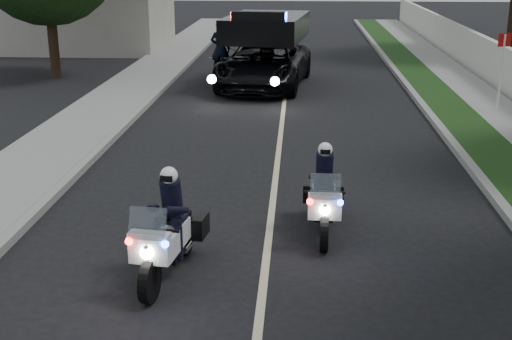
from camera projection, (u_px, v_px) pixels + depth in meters
The scene contains 14 objects.
curb_right at pixel (450, 140), 16.33m from camera, with size 0.20×60.00×0.15m, color gray.
grass_verge at pixel (479, 140), 16.28m from camera, with size 1.20×60.00×0.16m, color #193814.
curb_left at pixel (115, 134), 16.83m from camera, with size 0.20×60.00×0.15m, color gray.
sidewalk_left at pixel (72, 133), 16.89m from camera, with size 2.00×60.00×0.16m, color gray.
lane_marking at pixel (280, 140), 16.60m from camera, with size 0.12×50.00×0.01m, color #BFB78C.
police_moto_left at pixel (170, 275), 9.66m from camera, with size 0.65×1.86×1.58m, color silver, non-canonical shape.
police_moto_right at pixel (323, 232), 11.16m from camera, with size 0.62×1.76×1.50m, color silver, non-canonical shape.
police_suv at pixel (264, 87), 23.17m from camera, with size 2.66×5.76×2.80m, color black.
bicycle at pixel (221, 81), 24.13m from camera, with size 0.62×1.77×0.93m, color black.
cyclist at pixel (221, 81), 24.13m from camera, with size 0.69×0.46×1.92m, color black.
sign_post at pixel (496, 116), 19.02m from camera, with size 0.37×0.37×2.38m, color #B8120D, non-canonical shape.
tree_right_d at pixel (508, 57), 29.82m from camera, with size 7.36×7.36×12.26m, color #143C14, non-canonical shape.
tree_left_near at pixel (57, 78), 24.88m from camera, with size 5.20×5.20×8.67m, color #183712, non-canonical shape.
tree_left_far at pixel (91, 50), 31.78m from camera, with size 5.67×5.67×9.45m, color #193310, non-canonical shape.
Camera 1 is at (0.44, -6.03, 4.39)m, focal length 47.46 mm.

